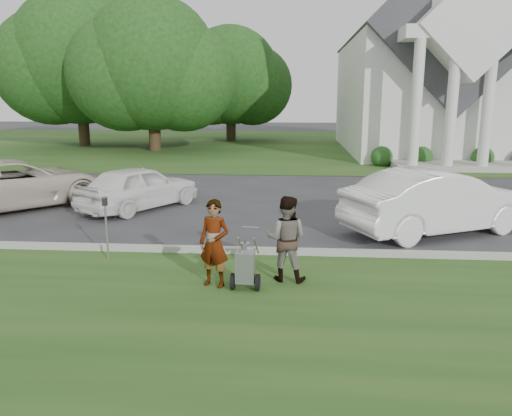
# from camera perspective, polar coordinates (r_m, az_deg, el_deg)

# --- Properties ---
(ground) EXTENTS (120.00, 120.00, 0.00)m
(ground) POSITION_cam_1_polar(r_m,az_deg,el_deg) (10.68, -1.30, -6.18)
(ground) COLOR #333335
(ground) RESTS_ON ground
(grass_strip) EXTENTS (80.00, 7.00, 0.01)m
(grass_strip) POSITION_cam_1_polar(r_m,az_deg,el_deg) (7.91, -3.45, -13.11)
(grass_strip) COLOR #204718
(grass_strip) RESTS_ON ground
(church_lawn) EXTENTS (80.00, 30.00, 0.01)m
(church_lawn) POSITION_cam_1_polar(r_m,az_deg,el_deg) (37.23, 2.74, 7.27)
(church_lawn) COLOR #204718
(church_lawn) RESTS_ON ground
(curb) EXTENTS (80.00, 0.18, 0.15)m
(curb) POSITION_cam_1_polar(r_m,az_deg,el_deg) (11.18, -1.03, -4.91)
(curb) COLOR #9E9E93
(curb) RESTS_ON ground
(church) EXTENTS (9.19, 19.00, 24.10)m
(church) POSITION_cam_1_polar(r_m,az_deg,el_deg) (34.22, 18.54, 16.14)
(church) COLOR white
(church) RESTS_ON ground
(tree_left) EXTENTS (10.63, 8.40, 9.71)m
(tree_left) POSITION_cam_1_polar(r_m,az_deg,el_deg) (33.33, -11.83, 15.19)
(tree_left) COLOR #332316
(tree_left) RESTS_ON ground
(tree_far) EXTENTS (11.64, 9.20, 10.73)m
(tree_far) POSITION_cam_1_polar(r_m,az_deg,el_deg) (38.20, -19.59, 15.26)
(tree_far) COLOR #332316
(tree_far) RESTS_ON ground
(tree_back) EXTENTS (9.61, 7.60, 8.89)m
(tree_back) POSITION_cam_1_polar(r_m,az_deg,el_deg) (40.38, -2.95, 14.39)
(tree_back) COLOR #332316
(tree_back) RESTS_ON ground
(striping_cart) EXTENTS (0.54, 1.05, 0.97)m
(striping_cart) POSITION_cam_1_polar(r_m,az_deg,el_deg) (9.06, -1.23, -6.88)
(striping_cart) COLOR black
(striping_cart) RESTS_ON ground
(person_left) EXTENTS (0.69, 0.56, 1.62)m
(person_left) POSITION_cam_1_polar(r_m,az_deg,el_deg) (9.14, -4.80, -4.14)
(person_left) COLOR #999999
(person_left) RESTS_ON ground
(person_right) EXTENTS (0.88, 0.74, 1.63)m
(person_right) POSITION_cam_1_polar(r_m,az_deg,el_deg) (9.41, 3.44, -3.59)
(person_right) COLOR #999999
(person_right) RESTS_ON ground
(parking_meter_near) EXTENTS (0.10, 0.09, 1.39)m
(parking_meter_near) POSITION_cam_1_polar(r_m,az_deg,el_deg) (11.07, -16.78, -1.34)
(parking_meter_near) COLOR #909398
(parking_meter_near) RESTS_ON ground
(car_a) EXTENTS (5.63, 5.84, 1.54)m
(car_a) POSITION_cam_1_polar(r_m,az_deg,el_deg) (17.40, -25.78, 2.52)
(car_a) COLOR beige
(car_a) RESTS_ON ground
(car_b) EXTENTS (3.53, 4.32, 1.38)m
(car_b) POSITION_cam_1_polar(r_m,az_deg,el_deg) (15.93, -13.21, 2.33)
(car_b) COLOR white
(car_b) RESTS_ON ground
(car_d) EXTENTS (5.26, 3.75, 1.65)m
(car_d) POSITION_cam_1_polar(r_m,az_deg,el_deg) (13.56, 20.06, 0.71)
(car_d) COLOR white
(car_d) RESTS_ON ground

